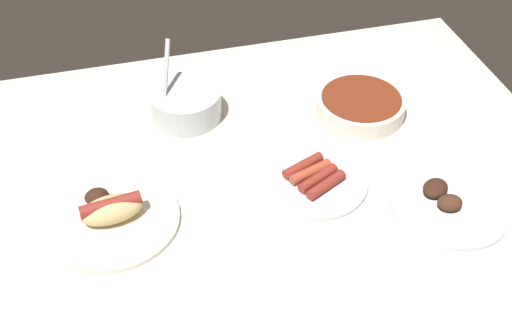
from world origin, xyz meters
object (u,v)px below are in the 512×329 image
plate_hotdog_assembled (112,215)px  bowl_coleslaw (185,103)px  plate_sausages (314,179)px  bowl_chili (361,105)px  plate_grilled_meat (448,203)px

plate_hotdog_assembled → bowl_coleslaw: 32.31cm
plate_sausages → bowl_chili: bowl_chili is taller
plate_sausages → plate_grilled_meat: 24.93cm
plate_sausages → plate_hotdog_assembled: (37.93, 0.12, 0.80)cm
bowl_chili → plate_grilled_meat: 30.59cm
plate_hotdog_assembled → plate_sausages: bearing=-179.8°
plate_sausages → bowl_coleslaw: bearing=-53.3°
plate_hotdog_assembled → bowl_coleslaw: (-18.14, -26.67, 1.83)cm
plate_sausages → plate_hotdog_assembled: 37.94cm
bowl_chili → plate_grilled_meat: (-5.23, 30.10, -1.48)cm
plate_hotdog_assembled → bowl_chili: 57.34cm
plate_sausages → bowl_chili: bearing=-132.7°
plate_hotdog_assembled → plate_grilled_meat: plate_hotdog_assembled is taller
bowl_coleslaw → plate_hotdog_assembled: bearing=55.8°
plate_sausages → plate_hotdog_assembled: size_ratio=0.87×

